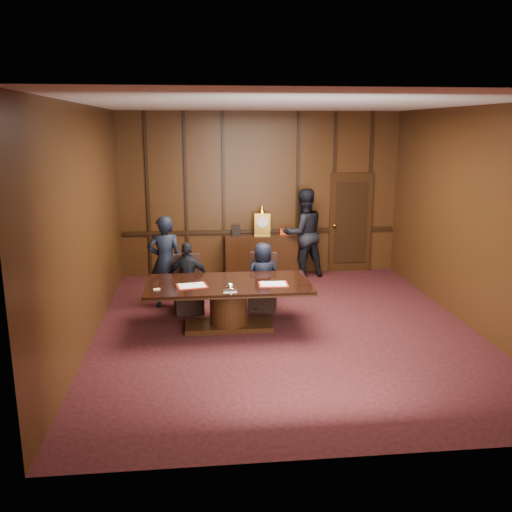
{
  "coord_description": "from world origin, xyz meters",
  "views": [
    {
      "loc": [
        -1.33,
        -8.1,
        3.17
      ],
      "look_at": [
        -0.4,
        0.72,
        1.05
      ],
      "focal_mm": 38.0,
      "sensor_mm": 36.0,
      "label": 1
    }
  ],
  "objects_px": {
    "sideboard": "(262,254)",
    "signatory_right": "(263,277)",
    "witness_left": "(165,262)",
    "conference_table": "(228,298)",
    "witness_right": "(303,233)",
    "signatory_left": "(188,278)"
  },
  "relations": [
    {
      "from": "conference_table",
      "to": "witness_right",
      "type": "distance_m",
      "value": 3.46
    },
    {
      "from": "signatory_left",
      "to": "conference_table",
      "type": "bearing_deg",
      "value": 135.39
    },
    {
      "from": "witness_left",
      "to": "conference_table",
      "type": "bearing_deg",
      "value": 128.02
    },
    {
      "from": "conference_table",
      "to": "witness_left",
      "type": "height_order",
      "value": "witness_left"
    },
    {
      "from": "sideboard",
      "to": "conference_table",
      "type": "height_order",
      "value": "sideboard"
    },
    {
      "from": "sideboard",
      "to": "witness_right",
      "type": "xyz_separation_m",
      "value": [
        0.87,
        -0.16,
        0.47
      ]
    },
    {
      "from": "sideboard",
      "to": "signatory_right",
      "type": "bearing_deg",
      "value": -96.22
    },
    {
      "from": "witness_left",
      "to": "witness_right",
      "type": "xyz_separation_m",
      "value": [
        2.83,
        1.73,
        0.12
      ]
    },
    {
      "from": "conference_table",
      "to": "signatory_left",
      "type": "bearing_deg",
      "value": 129.09
    },
    {
      "from": "signatory_left",
      "to": "witness_left",
      "type": "bearing_deg",
      "value": -38.77
    },
    {
      "from": "conference_table",
      "to": "witness_right",
      "type": "xyz_separation_m",
      "value": [
        1.77,
        2.94,
        0.44
      ]
    },
    {
      "from": "signatory_right",
      "to": "witness_left",
      "type": "height_order",
      "value": "witness_left"
    },
    {
      "from": "signatory_right",
      "to": "witness_left",
      "type": "distance_m",
      "value": 1.77
    },
    {
      "from": "signatory_left",
      "to": "sideboard",
      "type": "bearing_deg",
      "value": -117.67
    },
    {
      "from": "conference_table",
      "to": "witness_right",
      "type": "relative_size",
      "value": 1.37
    },
    {
      "from": "witness_left",
      "to": "signatory_left",
      "type": "bearing_deg",
      "value": 131.77
    },
    {
      "from": "sideboard",
      "to": "signatory_right",
      "type": "height_order",
      "value": "sideboard"
    },
    {
      "from": "signatory_right",
      "to": "conference_table",
      "type": "bearing_deg",
      "value": 39.24
    },
    {
      "from": "witness_left",
      "to": "witness_right",
      "type": "height_order",
      "value": "witness_right"
    },
    {
      "from": "conference_table",
      "to": "signatory_right",
      "type": "xyz_separation_m",
      "value": [
        0.65,
        0.8,
        0.1
      ]
    },
    {
      "from": "witness_right",
      "to": "conference_table",
      "type": "bearing_deg",
      "value": 43.22
    },
    {
      "from": "witness_left",
      "to": "witness_right",
      "type": "bearing_deg",
      "value": -151.67
    }
  ]
}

